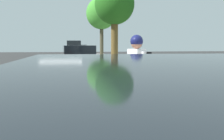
% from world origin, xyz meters
% --- Properties ---
extents(ground, '(73.49, 73.49, 0.00)m').
position_xyz_m(ground, '(0.00, 0.00, 0.00)').
color(ground, '#2B2B2B').
extents(sidewalk, '(3.39, 45.93, 0.13)m').
position_xyz_m(sidewalk, '(3.93, 0.00, 0.07)').
color(sidewalk, '#AEA4A0').
rests_on(sidewalk, ground).
extents(curb_edge, '(0.16, 45.93, 0.13)m').
position_xyz_m(curb_edge, '(2.16, 0.00, 0.07)').
color(curb_edge, gray).
rests_on(curb_edge, ground).
extents(lane_stripe_centre, '(0.14, 44.20, 0.01)m').
position_xyz_m(lane_stripe_centre, '(-2.75, -0.87, 0.00)').
color(lane_stripe_centre, white).
rests_on(lane_stripe_centre, ground).
extents(lane_stripe_bike_edge, '(0.12, 45.93, 0.01)m').
position_xyz_m(lane_stripe_bike_edge, '(0.69, 0.00, 0.00)').
color(lane_stripe_bike_edge, white).
rests_on(lane_stripe_bike_edge, ground).
extents(parked_sedan_black_second, '(2.00, 4.48, 1.52)m').
position_xyz_m(parked_sedan_black_second, '(0.97, -2.00, 0.75)').
color(parked_sedan_black_second, black).
rests_on(parked_sedan_black_second, ground).
extents(parked_sedan_grey_mid, '(1.87, 4.41, 1.52)m').
position_xyz_m(parked_sedan_grey_mid, '(1.22, 7.88, 0.75)').
color(parked_sedan_grey_mid, slate).
rests_on(parked_sedan_grey_mid, ground).
extents(parked_suv_tan_far, '(1.99, 4.71, 1.99)m').
position_xyz_m(parked_suv_tan_far, '(1.13, 17.62, 1.03)').
color(parked_suv_tan_far, tan).
rests_on(parked_suv_tan_far, ground).
extents(bicycle_at_curb, '(1.70, 0.49, 0.74)m').
position_xyz_m(bicycle_at_curb, '(1.69, -9.83, 0.37)').
color(bicycle_at_curb, black).
rests_on(bicycle_at_curb, ground).
extents(cyclist_with_backpack, '(0.50, 0.59, 1.80)m').
position_xyz_m(cyclist_with_backpack, '(1.91, -10.28, 1.11)').
color(cyclist_with_backpack, '#C6B284').
rests_on(cyclist_with_backpack, ground).
extents(street_tree_near_cyclist, '(2.50, 2.50, 5.25)m').
position_xyz_m(street_tree_near_cyclist, '(3.36, 0.75, 4.00)').
color(street_tree_near_cyclist, brown).
rests_on(street_tree_near_cyclist, sidewalk).
extents(street_tree_mid_block, '(2.67, 2.67, 5.49)m').
position_xyz_m(street_tree_mid_block, '(3.36, 7.24, 4.20)').
color(street_tree_mid_block, '#49442F').
rests_on(street_tree_mid_block, sidewalk).
extents(fire_hydrant, '(0.22, 0.22, 0.84)m').
position_xyz_m(fire_hydrant, '(2.59, 6.94, 0.56)').
color(fire_hydrant, red).
rests_on(fire_hydrant, sidewalk).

